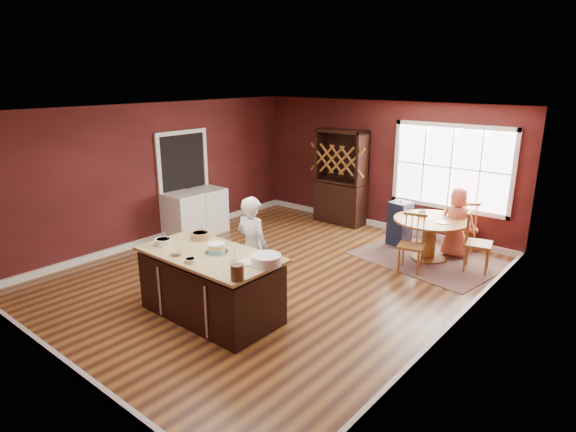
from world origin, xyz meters
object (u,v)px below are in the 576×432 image
(chair_south, at_px, (411,243))
(hutch, at_px, (341,177))
(layer_cake, at_px, (216,248))
(kitchen_island, at_px, (211,286))
(washer, at_px, (184,216))
(baker, at_px, (252,248))
(seated_woman, at_px, (457,222))
(high_chair, at_px, (400,223))
(chair_east, at_px, (478,241))
(dryer, at_px, (208,210))
(chair_north, at_px, (465,225))
(toddler, at_px, (402,205))
(dining_table, at_px, (430,231))

(chair_south, xyz_separation_m, hutch, (-2.48, 1.58, 0.54))
(layer_cake, xyz_separation_m, hutch, (-1.15, 4.70, 0.05))
(kitchen_island, bearing_deg, washer, 147.57)
(baker, relative_size, seated_woman, 1.21)
(baker, distance_m, high_chair, 3.57)
(chair_east, bearing_deg, chair_south, 117.95)
(dryer, bearing_deg, washer, -90.00)
(kitchen_island, height_order, baker, baker)
(chair_south, bearing_deg, layer_cake, -127.08)
(baker, xyz_separation_m, washer, (-2.94, 1.06, -0.31))
(chair_north, bearing_deg, baker, 37.56)
(chair_north, bearing_deg, high_chair, -4.93)
(toddler, distance_m, washer, 4.32)
(kitchen_island, bearing_deg, seated_woman, 68.70)
(seated_woman, bearing_deg, chair_south, 65.55)
(dining_table, bearing_deg, layer_cake, -109.08)
(high_chair, bearing_deg, hutch, 170.63)
(kitchen_island, bearing_deg, baker, 85.95)
(dining_table, relative_size, high_chair, 1.46)
(layer_cake, height_order, washer, layer_cake)
(dryer, bearing_deg, high_chair, 27.17)
(chair_south, xyz_separation_m, washer, (-4.29, -1.36, -0.03))
(baker, bearing_deg, kitchen_island, 84.60)
(kitchen_island, height_order, chair_south, chair_south)
(seated_woman, relative_size, washer, 1.38)
(baker, relative_size, layer_cake, 4.84)
(baker, bearing_deg, toddler, -101.05)
(dryer, bearing_deg, baker, -30.03)
(kitchen_island, relative_size, dryer, 2.16)
(layer_cake, height_order, chair_east, same)
(chair_east, height_order, chair_south, chair_east)
(layer_cake, xyz_separation_m, toddler, (0.59, 4.21, -0.18))
(washer, bearing_deg, chair_east, 22.24)
(seated_woman, xyz_separation_m, hutch, (-2.79, 0.40, 0.39))
(toddler, bearing_deg, chair_north, 25.28)
(washer, bearing_deg, hutch, 58.50)
(seated_woman, bearing_deg, washer, 19.05)
(dryer, bearing_deg, chair_east, 15.88)
(washer, bearing_deg, chair_south, 17.66)
(dining_table, distance_m, chair_south, 0.74)
(seated_woman, height_order, dryer, seated_woman)
(layer_cake, relative_size, chair_east, 0.31)
(chair_east, distance_m, dryer, 5.34)
(chair_south, relative_size, hutch, 0.48)
(kitchen_island, distance_m, chair_north, 5.08)
(chair_south, bearing_deg, chair_east, 26.80)
(toddler, xyz_separation_m, dryer, (-3.54, -1.81, -0.35))
(chair_north, bearing_deg, washer, 2.73)
(baker, height_order, layer_cake, baker)
(chair_north, xyz_separation_m, seated_woman, (-0.01, -0.41, 0.15))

